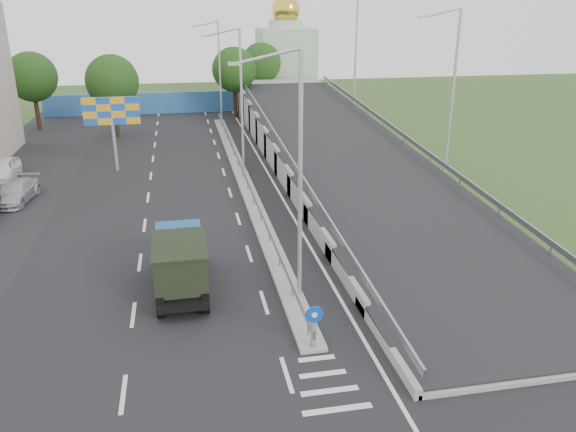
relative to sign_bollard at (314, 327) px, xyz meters
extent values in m
plane|color=#2D4C1E|center=(0.00, -2.17, -1.03)|extent=(160.00, 160.00, 0.00)
cube|color=black|center=(-3.00, 17.83, -1.03)|extent=(26.00, 90.00, 0.04)
cube|color=gray|center=(0.00, 21.83, -0.93)|extent=(1.00, 44.00, 0.20)
cube|color=gray|center=(12.30, 21.83, 1.32)|extent=(0.10, 50.00, 0.32)
cube|color=gray|center=(2.80, 21.83, 1.32)|extent=(0.10, 50.00, 0.32)
cube|color=gray|center=(0.00, 21.83, -0.28)|extent=(0.08, 44.00, 0.32)
cylinder|color=gray|center=(0.00, 21.83, -0.53)|extent=(0.09, 0.09, 0.60)
cylinder|color=black|center=(0.00, 0.03, -0.23)|extent=(0.20, 0.20, 1.20)
cylinder|color=#0C3FBF|center=(0.00, -0.05, 0.52)|extent=(0.64, 0.05, 0.64)
cylinder|color=white|center=(0.00, -0.08, 0.52)|extent=(0.20, 0.03, 0.20)
cylinder|color=#B2B5B7|center=(0.30, 3.83, 4.17)|extent=(0.18, 0.18, 10.00)
cylinder|color=#B2B5B7|center=(-0.90, 3.83, 8.92)|extent=(2.57, 0.12, 0.66)
cube|color=#B2B5B7|center=(-2.10, 3.83, 8.67)|extent=(0.50, 0.18, 0.12)
cylinder|color=#B2B5B7|center=(0.30, 23.83, 4.17)|extent=(0.18, 0.18, 10.00)
cylinder|color=#B2B5B7|center=(-0.90, 23.83, 8.92)|extent=(2.57, 0.12, 0.66)
cube|color=#B2B5B7|center=(-2.10, 23.83, 8.67)|extent=(0.50, 0.18, 0.12)
cylinder|color=#B2B5B7|center=(0.30, 43.83, 4.17)|extent=(0.18, 0.18, 10.00)
cylinder|color=#B2B5B7|center=(-0.90, 43.83, 8.92)|extent=(2.57, 0.12, 0.66)
cube|color=#B2B5B7|center=(-2.10, 43.83, 8.67)|extent=(0.50, 0.18, 0.12)
cube|color=#295D98|center=(-4.00, 49.83, 0.17)|extent=(30.00, 0.50, 2.40)
cube|color=#B2CCAD|center=(10.00, 57.83, 3.47)|extent=(7.00, 7.00, 9.00)
cylinder|color=#B2CCAD|center=(10.00, 57.83, 8.47)|extent=(4.40, 4.40, 1.00)
sphere|color=gold|center=(10.00, 57.83, 10.17)|extent=(3.60, 3.60, 3.60)
cylinder|color=#B2B5B7|center=(-9.00, 25.83, 0.97)|extent=(0.24, 0.24, 4.00)
cube|color=gold|center=(-9.00, 25.83, 3.47)|extent=(4.00, 0.20, 2.00)
cylinder|color=black|center=(-10.00, 37.83, 0.97)|extent=(0.44, 0.44, 4.00)
sphere|color=#16360E|center=(-10.00, 37.83, 4.17)|extent=(4.80, 4.80, 4.80)
cylinder|color=black|center=(2.00, 45.83, 0.97)|extent=(0.44, 0.44, 4.00)
sphere|color=#16360E|center=(2.00, 45.83, 4.17)|extent=(4.80, 4.80, 4.80)
cylinder|color=black|center=(-18.00, 42.83, 0.97)|extent=(0.44, 0.44, 4.00)
sphere|color=#16360E|center=(-18.00, 42.83, 4.17)|extent=(4.80, 4.80, 4.80)
cylinder|color=black|center=(6.00, 52.83, 0.97)|extent=(0.44, 0.44, 4.00)
sphere|color=#16360E|center=(6.00, 52.83, 4.17)|extent=(4.80, 4.80, 4.80)
cylinder|color=black|center=(-5.44, 7.39, -0.55)|extent=(0.32, 0.97, 0.97)
cylinder|color=black|center=(-3.67, 7.41, -0.55)|extent=(0.32, 0.97, 0.97)
cylinder|color=black|center=(-5.43, 6.59, -0.55)|extent=(0.32, 0.97, 0.97)
cylinder|color=black|center=(-3.66, 6.61, -0.55)|extent=(0.32, 0.97, 0.97)
cylinder|color=black|center=(-5.39, 3.51, -0.55)|extent=(0.32, 0.97, 0.97)
cylinder|color=black|center=(-3.63, 3.53, -0.55)|extent=(0.32, 0.97, 0.97)
cube|color=black|center=(-4.53, 5.54, -0.42)|extent=(2.09, 5.49, 0.26)
cube|color=navy|center=(-4.56, 7.62, 0.47)|extent=(2.04, 1.43, 1.50)
cube|color=black|center=(-4.56, 8.30, 0.86)|extent=(1.68, 0.07, 0.62)
cube|color=black|center=(-4.56, 8.37, -0.46)|extent=(2.03, 0.15, 0.44)
cube|color=black|center=(-4.53, 5.02, 0.55)|extent=(2.15, 3.37, 1.59)
cube|color=black|center=(-4.53, 5.02, 1.39)|extent=(2.24, 3.46, 0.11)
imported|color=#A3A7AC|center=(-14.59, 19.61, -0.37)|extent=(2.44, 4.77, 1.32)
imported|color=white|center=(-16.71, 24.59, -0.22)|extent=(2.01, 4.80, 1.63)
camera|label=1|loc=(-4.15, -16.63, 10.57)|focal=35.00mm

